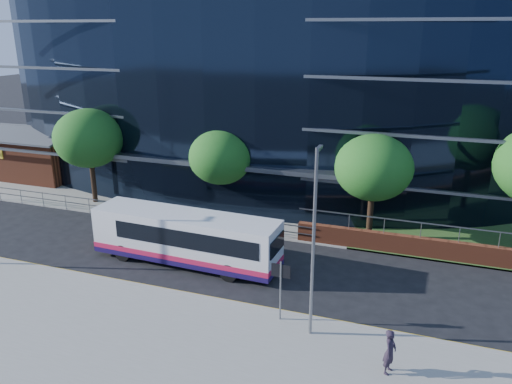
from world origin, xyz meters
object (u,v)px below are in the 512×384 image
at_px(tree_far_a, 89,138).
at_px(tree_far_c, 374,168).
at_px(brick_pavilion, 38,154).
at_px(streetlight_east, 314,239).
at_px(city_bus, 187,238).
at_px(tree_far_b, 221,157).
at_px(street_sign, 281,278).
at_px(pedestrian, 390,352).

height_order(tree_far_a, tree_far_c, tree_far_a).
height_order(brick_pavilion, tree_far_a, tree_far_a).
distance_m(tree_far_a, tree_far_c, 20.00).
relative_size(brick_pavilion, tree_far_a, 1.23).
relative_size(tree_far_a, streetlight_east, 0.87).
bearing_deg(brick_pavilion, city_bus, -29.22).
distance_m(brick_pavilion, tree_far_a, 10.48).
xyz_separation_m(brick_pavilion, city_bus, (20.04, -11.21, -0.42)).
distance_m(tree_far_a, tree_far_b, 10.03).
bearing_deg(street_sign, tree_far_b, 124.08).
bearing_deg(tree_far_a, tree_far_c, 0.00).
xyz_separation_m(brick_pavilion, pedestrian, (31.34, -17.17, -0.90)).
bearing_deg(pedestrian, streetlight_east, 79.12).
xyz_separation_m(street_sign, city_bus, (-6.47, 3.88, -0.63)).
bearing_deg(brick_pavilion, tree_far_b, -11.88).
relative_size(street_sign, city_bus, 0.26).
bearing_deg(pedestrian, street_sign, 79.99).
distance_m(brick_pavilion, streetlight_east, 32.19).
distance_m(tree_far_a, city_bus, 13.34).
bearing_deg(pedestrian, tree_far_a, 73.76).
distance_m(tree_far_b, tree_far_c, 10.02).
distance_m(tree_far_b, city_bus, 7.77).
height_order(tree_far_b, city_bus, tree_far_b).
height_order(brick_pavilion, pedestrian, brick_pavilion).
height_order(streetlight_east, pedestrian, streetlight_east).
relative_size(tree_far_b, tree_far_c, 0.93).
relative_size(tree_far_b, city_bus, 0.57).
xyz_separation_m(street_sign, tree_far_a, (-17.50, 10.59, 2.71)).
xyz_separation_m(tree_far_b, tree_far_c, (10.00, -0.50, 0.33)).
height_order(brick_pavilion, streetlight_east, streetlight_east).
xyz_separation_m(tree_far_a, pedestrian, (22.34, -12.67, -3.82)).
xyz_separation_m(brick_pavilion, tree_far_b, (19.00, -4.00, 2.27)).
bearing_deg(city_bus, brick_pavilion, 152.95).
relative_size(street_sign, tree_far_b, 0.46).
distance_m(brick_pavilion, street_sign, 30.49).
relative_size(tree_far_b, pedestrian, 3.40).
bearing_deg(tree_far_b, brick_pavilion, 168.12).
bearing_deg(brick_pavilion, street_sign, -29.65).
xyz_separation_m(tree_far_c, city_bus, (-8.97, -6.71, -3.02)).
relative_size(streetlight_east, pedestrian, 4.50).
height_order(street_sign, pedestrian, street_sign).
xyz_separation_m(tree_far_b, streetlight_east, (9.00, -11.67, 0.23)).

